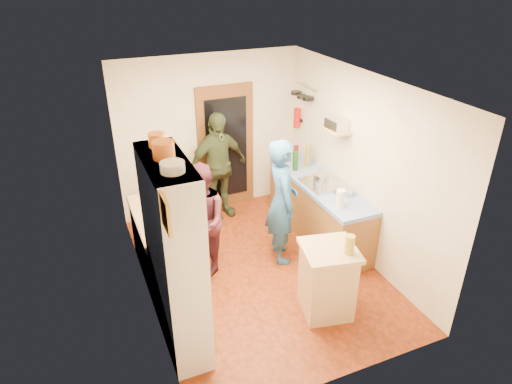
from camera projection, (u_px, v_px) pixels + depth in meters
floor at (259, 270)px, 6.33m from camera, size 3.00×4.00×0.02m
ceiling at (260, 82)px, 5.13m from camera, size 3.00×4.00×0.02m
wall_back at (210, 135)px, 7.37m from camera, size 3.00×0.02×2.60m
wall_front at (348, 278)px, 4.09m from camera, size 3.00×0.02×2.60m
wall_left at (138, 209)px, 5.21m from camera, size 0.02×4.00×2.60m
wall_right at (360, 167)px, 6.25m from camera, size 0.02×4.00×2.60m
door_frame at (226, 148)px, 7.54m from camera, size 0.95×0.06×2.10m
door_glass at (227, 149)px, 7.51m from camera, size 0.70×0.02×1.70m
hutch_body at (175, 257)px, 4.72m from camera, size 0.40×1.20×2.20m
hutch_top_shelf at (165, 161)px, 4.22m from camera, size 0.40×1.14×0.04m
plate_stack at (172, 167)px, 3.94m from camera, size 0.22×0.22×0.09m
orange_pot_a at (163, 150)px, 4.20m from camera, size 0.21×0.21×0.17m
orange_pot_b at (157, 140)px, 4.45m from camera, size 0.16×0.16×0.14m
left_counter_base at (163, 246)px, 6.08m from camera, size 0.60×1.40×0.85m
left_counter_top at (160, 217)px, 5.88m from camera, size 0.64×1.44×0.05m
toaster at (170, 222)px, 5.53m from camera, size 0.28×0.20×0.20m
kettle at (159, 219)px, 5.62m from camera, size 0.17×0.17×0.18m
orange_bowl at (163, 207)px, 6.00m from camera, size 0.20×0.20×0.08m
chopping_board at (152, 195)px, 6.34m from camera, size 0.31×0.23×0.02m
right_counter_base at (318, 210)px, 6.96m from camera, size 0.60×2.20×0.84m
right_counter_top at (320, 184)px, 6.75m from camera, size 0.62×2.22×0.06m
hob at (324, 184)px, 6.65m from camera, size 0.55×0.58×0.04m
pot_on_hob at (321, 179)px, 6.59m from camera, size 0.22×0.22×0.14m
bottle_a at (295, 161)px, 7.04m from camera, size 0.10×0.10×0.32m
bottle_b at (296, 155)px, 7.28m from camera, size 0.09×0.09×0.30m
bottle_c at (308, 156)px, 7.19m from camera, size 0.10×0.10×0.35m
paper_towel at (340, 199)px, 6.00m from camera, size 0.15×0.15×0.26m
mixing_bowl at (344, 192)px, 6.36m from camera, size 0.31×0.31×0.10m
island_base at (327, 282)px, 5.41m from camera, size 0.65×0.65×0.86m
island_top at (330, 250)px, 5.20m from camera, size 0.73×0.73×0.05m
cutting_board at (324, 248)px, 5.23m from camera, size 0.40×0.35×0.02m
oil_jar at (350, 244)px, 5.06m from camera, size 0.13×0.13×0.22m
pan_rail at (306, 87)px, 7.14m from camera, size 0.02×0.65×0.02m
pan_hang_a at (308, 98)px, 7.04m from camera, size 0.18×0.18×0.05m
pan_hang_b at (302, 96)px, 7.21m from camera, size 0.16×0.16×0.05m
pan_hang_c at (296, 93)px, 7.37m from camera, size 0.17×0.17×0.05m
wall_shelf at (336, 130)px, 6.39m from camera, size 0.26×0.42×0.03m
radio at (337, 124)px, 6.35m from camera, size 0.24×0.31×0.15m
ext_bracket at (300, 120)px, 7.56m from camera, size 0.06×0.10×0.04m
fire_extinguisher at (297, 118)px, 7.52m from camera, size 0.11×0.11×0.32m
picture_frame at (166, 215)px, 3.60m from camera, size 0.03×0.25×0.30m
person_hob at (285, 202)px, 6.19m from camera, size 0.56×0.73×1.80m
person_left at (202, 219)px, 6.01m from camera, size 0.61×0.78×1.57m
person_back at (218, 166)px, 7.29m from camera, size 1.11×0.66×1.77m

